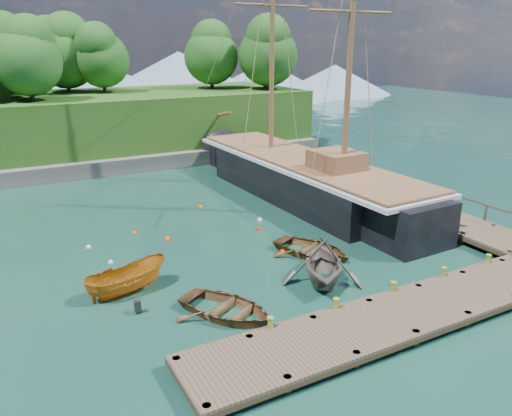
{
  "coord_description": "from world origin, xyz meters",
  "views": [
    {
      "loc": [
        -12.1,
        -19.01,
        10.67
      ],
      "look_at": [
        0.19,
        3.8,
        2.0
      ],
      "focal_mm": 35.0,
      "sensor_mm": 36.0,
      "label": 1
    }
  ],
  "objects_px": {
    "motorboat_orange": "(128,293)",
    "schooner": "(303,181)",
    "rowboat_0": "(227,315)",
    "cabin_boat_white": "(413,225)",
    "rowboat_1": "(322,282)",
    "rowboat_2": "(312,255)"
  },
  "relations": [
    {
      "from": "rowboat_0",
      "to": "schooner",
      "type": "xyz_separation_m",
      "value": [
        11.71,
        12.17,
        1.24
      ]
    },
    {
      "from": "rowboat_0",
      "to": "schooner",
      "type": "bearing_deg",
      "value": 15.4
    },
    {
      "from": "rowboat_1",
      "to": "motorboat_orange",
      "type": "height_order",
      "value": "rowboat_1"
    },
    {
      "from": "schooner",
      "to": "motorboat_orange",
      "type": "bearing_deg",
      "value": -152.4
    },
    {
      "from": "rowboat_0",
      "to": "rowboat_1",
      "type": "bearing_deg",
      "value": -23.92
    },
    {
      "from": "motorboat_orange",
      "to": "schooner",
      "type": "height_order",
      "value": "schooner"
    },
    {
      "from": "schooner",
      "to": "rowboat_2",
      "type": "bearing_deg",
      "value": -122.18
    },
    {
      "from": "schooner",
      "to": "cabin_boat_white",
      "type": "bearing_deg",
      "value": -71.53
    },
    {
      "from": "motorboat_orange",
      "to": "schooner",
      "type": "distance_m",
      "value": 16.99
    },
    {
      "from": "cabin_boat_white",
      "to": "schooner",
      "type": "xyz_separation_m",
      "value": [
        -2.9,
        7.93,
        1.24
      ]
    },
    {
      "from": "rowboat_0",
      "to": "schooner",
      "type": "relative_size",
      "value": 0.14
    },
    {
      "from": "rowboat_0",
      "to": "cabin_boat_white",
      "type": "height_order",
      "value": "cabin_boat_white"
    },
    {
      "from": "motorboat_orange",
      "to": "schooner",
      "type": "relative_size",
      "value": 0.13
    },
    {
      "from": "motorboat_orange",
      "to": "rowboat_0",
      "type": "bearing_deg",
      "value": -154.07
    },
    {
      "from": "motorboat_orange",
      "to": "cabin_boat_white",
      "type": "height_order",
      "value": "cabin_boat_white"
    },
    {
      "from": "motorboat_orange",
      "to": "cabin_boat_white",
      "type": "bearing_deg",
      "value": -101.17
    },
    {
      "from": "rowboat_1",
      "to": "cabin_boat_white",
      "type": "bearing_deg",
      "value": 52.7
    },
    {
      "from": "rowboat_0",
      "to": "cabin_boat_white",
      "type": "xyz_separation_m",
      "value": [
        14.62,
        4.25,
        0.0
      ]
    },
    {
      "from": "rowboat_0",
      "to": "rowboat_1",
      "type": "height_order",
      "value": "rowboat_1"
    },
    {
      "from": "rowboat_1",
      "to": "schooner",
      "type": "bearing_deg",
      "value": 92.18
    },
    {
      "from": "rowboat_1",
      "to": "schooner",
      "type": "relative_size",
      "value": 0.15
    },
    {
      "from": "rowboat_1",
      "to": "cabin_boat_white",
      "type": "height_order",
      "value": "rowboat_1"
    }
  ]
}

